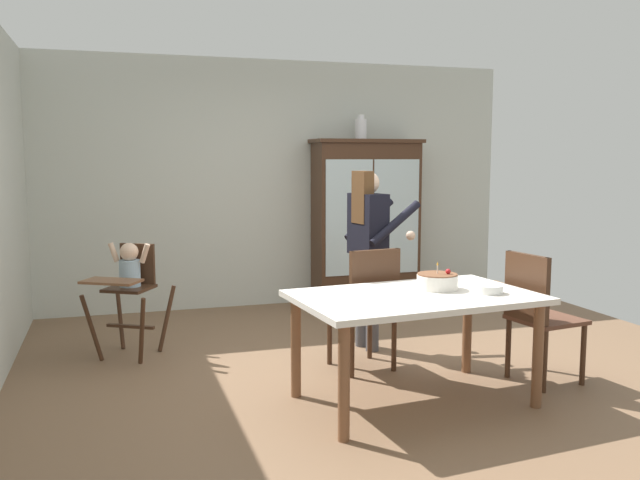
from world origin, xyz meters
TOP-DOWN VIEW (x-y plane):
  - ground_plane at (0.00, 0.00)m, footprint 6.24×6.24m
  - wall_back at (0.00, 2.63)m, footprint 5.32×0.06m
  - china_cabinet at (0.94, 2.37)m, footprint 1.23×0.48m
  - ceramic_vase at (0.87, 2.37)m, footprint 0.13×0.13m
  - high_chair_with_toddler at (-1.68, 0.99)m, footprint 0.79×0.84m
  - adult_person at (0.28, 0.62)m, footprint 0.57×0.56m
  - dining_table at (0.10, -0.67)m, footprint 1.66×1.11m
  - birthday_cake at (0.32, -0.56)m, footprint 0.28×0.28m
  - serving_bowl at (0.59, -0.79)m, footprint 0.18×0.18m
  - dining_chair_far_side at (0.05, 0.03)m, footprint 0.50×0.50m
  - dining_chair_right_end at (1.11, -0.59)m, footprint 0.50×0.50m

SIDE VIEW (x-z plane):
  - ground_plane at x=0.00m, z-range 0.00..0.00m
  - dining_chair_far_side at x=0.05m, z-range 0.08..1.04m
  - dining_chair_right_end at x=1.11m, z-range 0.08..1.04m
  - dining_table at x=0.10m, z-range 0.28..1.02m
  - high_chair_with_toddler at x=-1.68m, z-range 0.18..1.13m
  - serving_bowl at x=0.59m, z-range 0.74..0.79m
  - birthday_cake at x=0.32m, z-range 0.70..0.89m
  - china_cabinet at x=0.94m, z-range 0.01..1.85m
  - adult_person at x=0.28m, z-range 0.20..1.73m
  - wall_back at x=0.00m, z-range 0.00..2.70m
  - ceramic_vase at x=0.87m, z-range 1.83..2.10m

